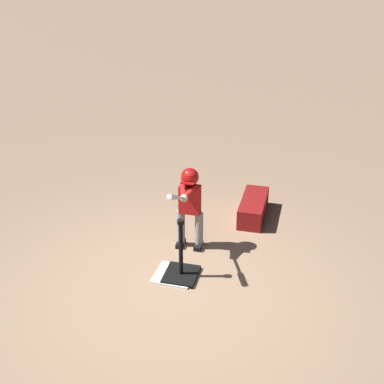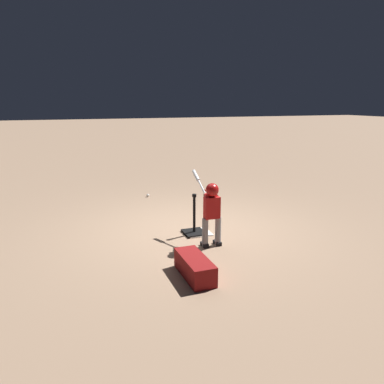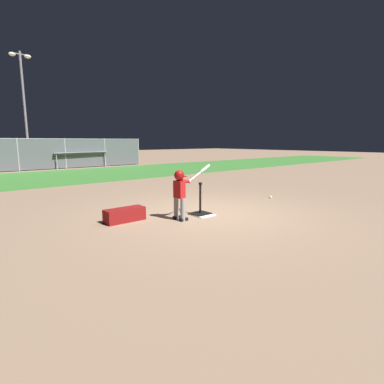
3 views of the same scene
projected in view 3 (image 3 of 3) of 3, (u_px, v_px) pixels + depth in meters
ground_plane at (210, 213)px, 6.97m from camera, size 90.00×90.00×0.00m
grass_outfield_strip at (68, 176)px, 14.38m from camera, size 56.00×6.56×0.02m
backstop_fence at (43, 153)px, 17.30m from camera, size 12.74×0.08×1.83m
home_plate at (203, 215)px, 6.77m from camera, size 0.46×0.46×0.02m
batting_tee at (200, 210)px, 6.81m from camera, size 0.42×0.37×0.74m
batter_child at (181, 189)px, 6.28m from camera, size 0.97×0.33×1.14m
baseball at (271, 197)px, 8.78m from camera, size 0.07×0.07×0.07m
bleachers_far_left at (77, 159)px, 19.25m from camera, size 3.35×1.89×1.02m
equipment_bag at (125, 215)px, 6.23m from camera, size 0.84×0.32×0.28m
field_light_pole at (23, 91)px, 26.36m from camera, size 1.76×0.44×9.33m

